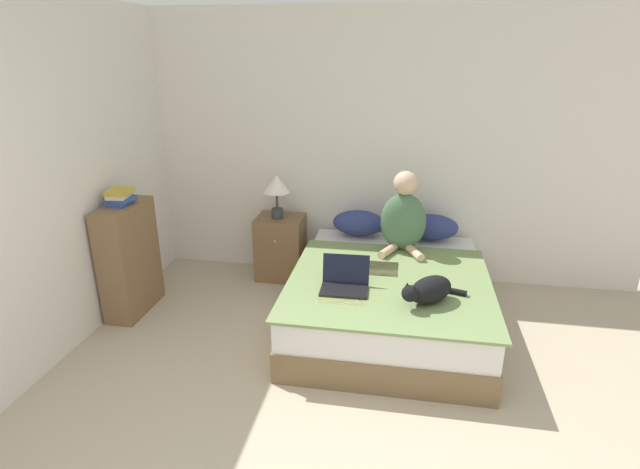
# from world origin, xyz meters

# --- Properties ---
(wall_back) EXTENTS (5.18, 0.05, 2.55)m
(wall_back) POSITION_xyz_m (0.00, 3.36, 1.27)
(wall_back) COLOR silver
(wall_back) RESTS_ON ground_plane
(wall_side) EXTENTS (0.05, 4.33, 2.55)m
(wall_side) POSITION_xyz_m (-2.12, 1.67, 1.27)
(wall_side) COLOR silver
(wall_side) RESTS_ON ground_plane
(bed) EXTENTS (1.56, 1.91, 0.49)m
(bed) POSITION_xyz_m (0.28, 2.33, 0.24)
(bed) COLOR brown
(bed) RESTS_ON ground_plane
(pillow_near) EXTENTS (0.50, 0.28, 0.24)m
(pillow_near) POSITION_xyz_m (-0.06, 3.13, 0.61)
(pillow_near) COLOR navy
(pillow_near) RESTS_ON bed
(pillow_far) EXTENTS (0.50, 0.28, 0.24)m
(pillow_far) POSITION_xyz_m (0.62, 3.13, 0.61)
(pillow_far) COLOR navy
(pillow_far) RESTS_ON bed
(person_sitting) EXTENTS (0.40, 0.39, 0.71)m
(person_sitting) POSITION_xyz_m (0.36, 2.82, 0.79)
(person_sitting) COLOR #476B4C
(person_sitting) RESTS_ON bed
(cat_tabby) EXTENTS (0.48, 0.40, 0.19)m
(cat_tabby) POSITION_xyz_m (0.56, 1.84, 0.59)
(cat_tabby) COLOR black
(cat_tabby) RESTS_ON bed
(laptop_open) EXTENTS (0.36, 0.28, 0.23)m
(laptop_open) POSITION_xyz_m (-0.04, 1.96, 0.54)
(laptop_open) COLOR black
(laptop_open) RESTS_ON bed
(nightstand) EXTENTS (0.45, 0.41, 0.63)m
(nightstand) POSITION_xyz_m (-0.83, 3.09, 0.32)
(nightstand) COLOR brown
(nightstand) RESTS_ON ground_plane
(table_lamp) EXTENTS (0.25, 0.25, 0.43)m
(table_lamp) POSITION_xyz_m (-0.85, 3.07, 0.94)
(table_lamp) COLOR #38383D
(table_lamp) RESTS_ON nightstand
(bookshelf) EXTENTS (0.25, 0.60, 0.97)m
(bookshelf) POSITION_xyz_m (-1.94, 2.20, 0.49)
(bookshelf) COLOR brown
(bookshelf) RESTS_ON ground_plane
(book_stack_top) EXTENTS (0.20, 0.22, 0.13)m
(book_stack_top) POSITION_xyz_m (-1.94, 2.20, 1.04)
(book_stack_top) COLOR #334C8E
(book_stack_top) RESTS_ON bookshelf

